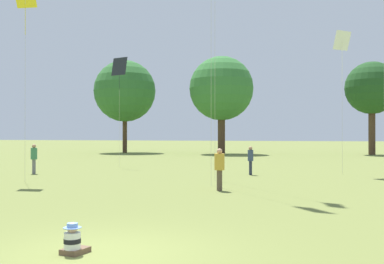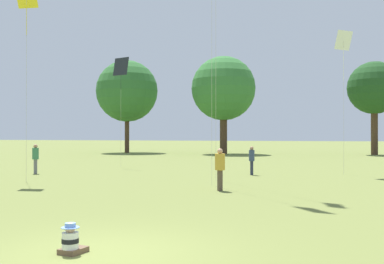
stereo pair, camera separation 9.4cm
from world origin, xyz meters
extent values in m
plane|color=olive|center=(0.00, 0.00, 0.00)|extent=(300.00, 300.00, 0.00)
cube|color=brown|center=(-0.56, -0.07, 0.05)|extent=(0.45, 0.53, 0.10)
cylinder|color=white|center=(-0.58, -0.15, 0.25)|extent=(0.35, 0.35, 0.30)
cylinder|color=black|center=(-0.58, -0.15, 0.25)|extent=(0.36, 0.36, 0.08)
sphere|color=#DBAD89|center=(-0.58, -0.15, 0.49)|extent=(0.19, 0.19, 0.19)
cylinder|color=#6B8ED1|center=(-0.58, -0.15, 0.49)|extent=(0.33, 0.33, 0.01)
cylinder|color=#6B8ED1|center=(-0.58, -0.15, 0.53)|extent=(0.20, 0.20, 0.09)
cylinder|color=slate|center=(-11.53, 14.36, 0.41)|extent=(0.22, 0.22, 0.81)
cylinder|color=#387A51|center=(-11.53, 14.36, 1.13)|extent=(0.40, 0.40, 0.64)
sphere|color=#A37556|center=(-11.53, 14.36, 1.55)|extent=(0.22, 0.22, 0.22)
cylinder|color=#282D42|center=(0.29, 16.88, 0.38)|extent=(0.17, 0.17, 0.76)
cylinder|color=#334260|center=(0.29, 16.88, 1.06)|extent=(0.32, 0.32, 0.60)
sphere|color=#A37556|center=(0.29, 16.88, 1.45)|extent=(0.21, 0.21, 0.21)
cylinder|color=brown|center=(0.08, 9.73, 0.41)|extent=(0.31, 0.31, 0.81)
cylinder|color=gold|center=(0.08, 9.73, 1.13)|extent=(0.56, 0.56, 0.64)
sphere|color=tan|center=(0.08, 9.73, 1.55)|extent=(0.22, 0.22, 0.22)
cube|color=white|center=(5.12, 18.63, 7.42)|extent=(1.01, 0.94, 1.01)
cylinder|color=white|center=(5.12, 18.63, 6.09)|extent=(0.02, 0.02, 1.92)
cylinder|color=#BCB7A8|center=(5.12, 18.63, 3.71)|extent=(0.01, 0.01, 7.41)
cylinder|color=yellow|center=(-9.40, 10.62, 7.60)|extent=(0.02, 0.02, 1.43)
cylinder|color=#BCB7A8|center=(-9.40, 10.62, 4.33)|extent=(0.01, 0.01, 8.66)
cube|color=#1E2328|center=(-9.12, 20.42, 6.83)|extent=(1.26, 0.61, 1.22)
cylinder|color=#1E2328|center=(-9.12, 20.42, 5.83)|extent=(0.02, 0.02, 1.13)
cylinder|color=#BCB7A8|center=(-9.12, 20.42, 3.42)|extent=(0.01, 0.01, 6.82)
cylinder|color=#BCB7A8|center=(6.98, 16.35, 7.67)|extent=(0.01, 0.01, 15.34)
cylinder|color=#473323|center=(9.60, 45.01, 2.87)|extent=(0.73, 0.73, 5.74)
sphere|color=#1E471E|center=(9.60, 45.01, 7.32)|extent=(5.74, 5.74, 5.74)
cylinder|color=#473323|center=(-18.70, 42.80, 2.72)|extent=(0.54, 0.54, 5.45)
sphere|color=#2D662D|center=(-18.70, 42.80, 7.50)|extent=(7.47, 7.47, 7.47)
cylinder|color=#473323|center=(-6.70, 42.69, 2.74)|extent=(0.83, 0.83, 5.47)
sphere|color=#337033|center=(-6.70, 42.69, 7.48)|extent=(7.32, 7.32, 7.32)
camera|label=1|loc=(3.75, -7.50, 2.20)|focal=42.00mm
camera|label=2|loc=(3.84, -7.48, 2.20)|focal=42.00mm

